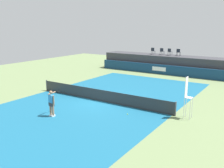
{
  "coord_description": "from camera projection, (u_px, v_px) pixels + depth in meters",
  "views": [
    {
      "loc": [
        11.42,
        -15.71,
        5.93
      ],
      "look_at": [
        -0.21,
        2.0,
        1.0
      ],
      "focal_mm": 40.29,
      "sensor_mm": 36.0,
      "label": 1
    }
  ],
  "objects": [
    {
      "name": "spectator_platform",
      "position": [
        170.0,
        64.0,
        32.44
      ],
      "size": [
        18.0,
        2.8,
        2.2
      ],
      "primitive_type": "cube",
      "color": "#38383D",
      "rests_on": "ground"
    },
    {
      "name": "court_inner",
      "position": [
        101.0,
        101.0,
        20.23
      ],
      "size": [
        12.0,
        22.0,
        0.0
      ],
      "primitive_type": "cube",
      "color": "#16597A",
      "rests_on": "ground"
    },
    {
      "name": "spectator_chair_right",
      "position": [
        178.0,
        52.0,
        31.63
      ],
      "size": [
        0.48,
        0.48,
        0.89
      ],
      "color": "#1E232D",
      "rests_on": "spectator_platform"
    },
    {
      "name": "tennis_player",
      "position": [
        52.0,
        102.0,
        16.67
      ],
      "size": [
        0.63,
        1.15,
        1.77
      ],
      "color": "white",
      "rests_on": "court_inner"
    },
    {
      "name": "net_post_near",
      "position": [
        47.0,
        85.0,
        23.43
      ],
      "size": [
        0.1,
        0.1,
        1.0
      ],
      "primitive_type": "cylinder",
      "color": "#4C4C51",
      "rests_on": "ground"
    },
    {
      "name": "net_post_far",
      "position": [
        176.0,
        109.0,
        16.81
      ],
      "size": [
        0.1,
        0.1,
        1.0
      ],
      "primitive_type": "cylinder",
      "color": "#4C4C51",
      "rests_on": "ground"
    },
    {
      "name": "tennis_net",
      "position": [
        100.0,
        95.0,
        20.13
      ],
      "size": [
        12.4,
        0.02,
        0.95
      ],
      "primitive_type": "cube",
      "color": "#2D2D2D",
      "rests_on": "ground"
    },
    {
      "name": "spectator_chair_center",
      "position": [
        170.0,
        52.0,
        32.16
      ],
      "size": [
        0.48,
        0.48,
        0.89
      ],
      "color": "#1E232D",
      "rests_on": "spectator_platform"
    },
    {
      "name": "umpire_chair",
      "position": [
        187.0,
        95.0,
        16.18
      ],
      "size": [
        0.46,
        0.46,
        2.76
      ],
      "color": "white",
      "rests_on": "ground"
    },
    {
      "name": "spectator_chair_left",
      "position": [
        162.0,
        51.0,
        32.74
      ],
      "size": [
        0.45,
        0.45,
        0.89
      ],
      "color": "#1E232D",
      "rests_on": "spectator_platform"
    },
    {
      "name": "tennis_ball",
      "position": [
        127.0,
        114.0,
        17.14
      ],
      "size": [
        0.07,
        0.07,
        0.07
      ],
      "primitive_type": "sphere",
      "color": "#D8EA33",
      "rests_on": "court_inner"
    },
    {
      "name": "ground_plane",
      "position": [
        120.0,
        93.0,
        22.68
      ],
      "size": [
        48.0,
        48.0,
        0.0
      ],
      "primitive_type": "plane",
      "color": "#6B7F51"
    },
    {
      "name": "sponsor_wall",
      "position": [
        164.0,
        70.0,
        31.09
      ],
      "size": [
        18.0,
        0.22,
        1.2
      ],
      "color": "navy",
      "rests_on": "ground"
    },
    {
      "name": "spectator_chair_far_left",
      "position": [
        153.0,
        51.0,
        33.33
      ],
      "size": [
        0.46,
        0.46,
        0.89
      ],
      "color": "#1E232D",
      "rests_on": "spectator_platform"
    }
  ]
}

